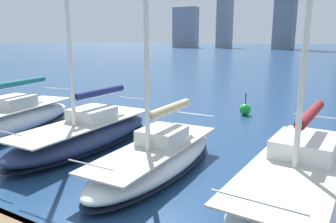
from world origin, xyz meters
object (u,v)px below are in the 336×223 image
at_px(sailboat_navy, 86,133).
at_px(sailboat_teal, 7,120).
at_px(sailboat_tan, 157,155).
at_px(channel_buoy, 245,109).
at_px(sailboat_maroon, 298,176).

height_order(sailboat_navy, sailboat_teal, sailboat_teal).
relative_size(sailboat_tan, channel_buoy, 8.02).
bearing_deg(sailboat_maroon, channel_buoy, -64.87).
relative_size(sailboat_tan, sailboat_navy, 1.14).
relative_size(sailboat_maroon, channel_buoy, 8.20).
relative_size(sailboat_navy, channel_buoy, 7.01).
bearing_deg(sailboat_tan, channel_buoy, -90.28).
xyz_separation_m(sailboat_navy, channel_buoy, (-4.16, -9.65, -0.30)).
bearing_deg(sailboat_teal, sailboat_navy, -173.91).
xyz_separation_m(sailboat_tan, sailboat_navy, (4.11, -0.74, 0.04)).
xyz_separation_m(sailboat_maroon, sailboat_tan, (4.69, 0.49, -0.07)).
bearing_deg(sailboat_tan, sailboat_teal, -1.46).
height_order(sailboat_maroon, sailboat_tan, sailboat_maroon).
bearing_deg(sailboat_teal, sailboat_maroon, -178.90).
distance_m(sailboat_navy, sailboat_teal, 4.83).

